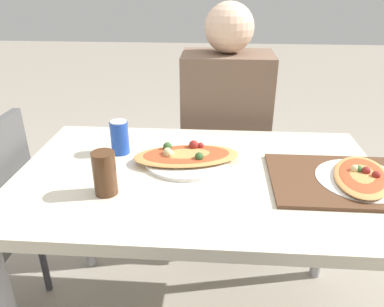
{
  "coord_description": "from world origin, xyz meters",
  "views": [
    {
      "loc": [
        0.06,
        -1.1,
        1.33
      ],
      "look_at": [
        -0.02,
        0.02,
        0.79
      ],
      "focal_mm": 35.0,
      "sensor_mm": 36.0,
      "label": 1
    }
  ],
  "objects_px": {
    "chair_far_seated": "(224,147)",
    "drink_glass": "(105,173)",
    "person_seated": "(226,114)",
    "dining_table": "(198,192)",
    "pizza_second": "(361,178)",
    "pizza_main": "(186,157)",
    "soda_can": "(120,137)"
  },
  "relations": [
    {
      "from": "chair_far_seated",
      "to": "pizza_second",
      "type": "distance_m",
      "value": 0.89
    },
    {
      "from": "dining_table",
      "to": "pizza_main",
      "type": "xyz_separation_m",
      "value": [
        -0.05,
        0.08,
        0.09
      ]
    },
    {
      "from": "pizza_main",
      "to": "drink_glass",
      "type": "height_order",
      "value": "drink_glass"
    },
    {
      "from": "person_seated",
      "to": "pizza_main",
      "type": "relative_size",
      "value": 3.08
    },
    {
      "from": "dining_table",
      "to": "person_seated",
      "type": "relative_size",
      "value": 1.0
    },
    {
      "from": "soda_can",
      "to": "drink_glass",
      "type": "height_order",
      "value": "drink_glass"
    },
    {
      "from": "pizza_second",
      "to": "person_seated",
      "type": "bearing_deg",
      "value": 123.82
    },
    {
      "from": "person_seated",
      "to": "pizza_second",
      "type": "bearing_deg",
      "value": 123.82
    },
    {
      "from": "chair_far_seated",
      "to": "pizza_main",
      "type": "xyz_separation_m",
      "value": [
        -0.15,
        -0.64,
        0.25
      ]
    },
    {
      "from": "dining_table",
      "to": "pizza_second",
      "type": "xyz_separation_m",
      "value": [
        0.52,
        -0.03,
        0.09
      ]
    },
    {
      "from": "pizza_main",
      "to": "soda_can",
      "type": "height_order",
      "value": "soda_can"
    },
    {
      "from": "person_seated",
      "to": "pizza_main",
      "type": "height_order",
      "value": "person_seated"
    },
    {
      "from": "person_seated",
      "to": "soda_can",
      "type": "height_order",
      "value": "person_seated"
    },
    {
      "from": "drink_glass",
      "to": "chair_far_seated",
      "type": "bearing_deg",
      "value": 66.75
    },
    {
      "from": "chair_far_seated",
      "to": "soda_can",
      "type": "relative_size",
      "value": 7.05
    },
    {
      "from": "chair_far_seated",
      "to": "pizza_second",
      "type": "xyz_separation_m",
      "value": [
        0.42,
        -0.74,
        0.25
      ]
    },
    {
      "from": "pizza_main",
      "to": "soda_can",
      "type": "distance_m",
      "value": 0.26
    },
    {
      "from": "dining_table",
      "to": "person_seated",
      "type": "xyz_separation_m",
      "value": [
        0.1,
        0.6,
        0.07
      ]
    },
    {
      "from": "person_seated",
      "to": "drink_glass",
      "type": "height_order",
      "value": "person_seated"
    },
    {
      "from": "chair_far_seated",
      "to": "drink_glass",
      "type": "distance_m",
      "value": 0.98
    },
    {
      "from": "pizza_main",
      "to": "drink_glass",
      "type": "distance_m",
      "value": 0.32
    },
    {
      "from": "dining_table",
      "to": "soda_can",
      "type": "bearing_deg",
      "value": 155.3
    },
    {
      "from": "person_seated",
      "to": "pizza_second",
      "type": "relative_size",
      "value": 3.71
    },
    {
      "from": "chair_far_seated",
      "to": "drink_glass",
      "type": "bearing_deg",
      "value": 66.75
    },
    {
      "from": "chair_far_seated",
      "to": "drink_glass",
      "type": "height_order",
      "value": "chair_far_seated"
    },
    {
      "from": "person_seated",
      "to": "dining_table",
      "type": "bearing_deg",
      "value": 80.77
    },
    {
      "from": "chair_far_seated",
      "to": "pizza_second",
      "type": "height_order",
      "value": "chair_far_seated"
    },
    {
      "from": "person_seated",
      "to": "soda_can",
      "type": "relative_size",
      "value": 9.81
    },
    {
      "from": "drink_glass",
      "to": "soda_can",
      "type": "bearing_deg",
      "value": 95.11
    },
    {
      "from": "chair_far_seated",
      "to": "soda_can",
      "type": "bearing_deg",
      "value": 55.68
    },
    {
      "from": "pizza_second",
      "to": "chair_far_seated",
      "type": "bearing_deg",
      "value": 119.61
    },
    {
      "from": "pizza_main",
      "to": "dining_table",
      "type": "bearing_deg",
      "value": -59.17
    }
  ]
}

